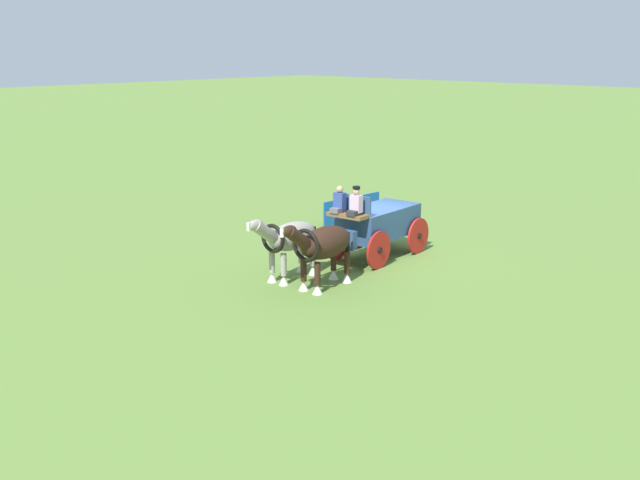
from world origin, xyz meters
TOP-DOWN VIEW (x-y plane):
  - ground_plane at (0.00, 0.00)m, footprint 220.00×220.00m
  - show_wagon at (0.17, 0.01)m, footprint 5.97×2.04m
  - draft_horse_near at (3.78, 0.92)m, footprint 3.10×1.10m
  - draft_horse_off at (3.89, -0.38)m, footprint 3.03×1.01m
  - sponsor_banner at (-3.12, -3.83)m, footprint 3.20×0.22m

SIDE VIEW (x-z plane):
  - ground_plane at x=0.00m, z-range 0.00..0.00m
  - sponsor_banner at x=-3.12m, z-range 0.00..1.10m
  - show_wagon at x=0.17m, z-range -0.17..2.55m
  - draft_horse_off at x=3.89m, z-range 0.21..2.36m
  - draft_horse_near at x=3.78m, z-range 0.23..2.40m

